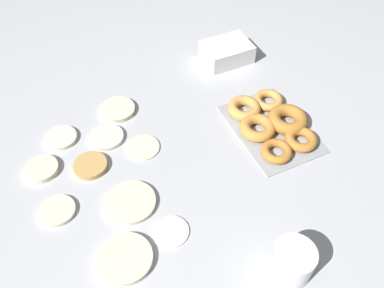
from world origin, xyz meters
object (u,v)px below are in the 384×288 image
(pancake_8, at_px, (42,169))
(paper_cup, at_px, (292,262))
(pancake_1, at_px, (90,165))
(donut_tray, at_px, (272,123))
(pancake_4, at_px, (125,258))
(pancake_7, at_px, (107,137))
(pancake_5, at_px, (61,138))
(container_stack, at_px, (227,52))
(pancake_9, at_px, (141,147))
(pancake_2, at_px, (131,202))
(pancake_3, at_px, (118,110))
(pancake_6, at_px, (58,210))
(pancake_0, at_px, (171,231))

(pancake_8, distance_m, paper_cup, 0.64)
(pancake_1, height_order, donut_tray, donut_tray)
(pancake_4, xyz_separation_m, pancake_7, (0.35, -0.07, -0.00))
(pancake_5, height_order, container_stack, container_stack)
(pancake_1, bearing_deg, pancake_9, -88.47)
(paper_cup, bearing_deg, pancake_8, 40.57)
(pancake_8, height_order, pancake_9, pancake_8)
(pancake_2, distance_m, pancake_4, 0.14)
(pancake_9, bearing_deg, pancake_3, 4.00)
(pancake_1, height_order, pancake_5, pancake_1)
(pancake_3, relative_size, pancake_9, 1.09)
(pancake_4, xyz_separation_m, pancake_9, (0.28, -0.14, -0.00))
(pancake_5, bearing_deg, paper_cup, -148.67)
(pancake_3, distance_m, pancake_5, 0.18)
(pancake_1, bearing_deg, paper_cup, -145.81)
(container_stack, relative_size, paper_cup, 1.68)
(pancake_1, height_order, pancake_3, same)
(pancake_3, height_order, pancake_5, pancake_3)
(pancake_6, distance_m, donut_tray, 0.60)
(pancake_9, bearing_deg, pancake_4, 153.44)
(pancake_4, bearing_deg, donut_tray, -68.01)
(pancake_8, relative_size, pancake_9, 0.94)
(pancake_0, height_order, pancake_9, same)
(pancake_2, relative_size, pancake_3, 1.23)
(pancake_2, bearing_deg, pancake_6, 72.43)
(container_stack, bearing_deg, donut_tray, 174.46)
(pancake_5, distance_m, pancake_9, 0.22)
(pancake_4, bearing_deg, pancake_2, -24.02)
(pancake_1, distance_m, pancake_6, 0.14)
(pancake_2, bearing_deg, pancake_9, -28.67)
(pancake_8, xyz_separation_m, pancake_9, (-0.04, -0.25, -0.00))
(pancake_7, height_order, container_stack, container_stack)
(pancake_6, height_order, donut_tray, donut_tray)
(pancake_0, xyz_separation_m, pancake_6, (0.16, 0.22, 0.00))
(pancake_7, bearing_deg, donut_tray, -109.96)
(pancake_3, bearing_deg, pancake_6, 137.99)
(pancake_8, relative_size, donut_tray, 0.30)
(pancake_7, bearing_deg, pancake_8, 100.88)
(pancake_0, relative_size, donut_tray, 0.29)
(pancake_5, relative_size, pancake_9, 0.95)
(pancake_6, xyz_separation_m, pancake_7, (0.17, -0.17, 0.00))
(pancake_3, bearing_deg, donut_tray, -123.57)
(pancake_6, relative_size, pancake_9, 0.93)
(pancake_1, distance_m, pancake_5, 0.13)
(donut_tray, bearing_deg, pancake_1, 81.02)
(pancake_7, bearing_deg, pancake_0, -171.97)
(pancake_0, relative_size, pancake_8, 0.96)
(pancake_2, height_order, pancake_7, same)
(pancake_5, distance_m, donut_tray, 0.57)
(pancake_3, bearing_deg, container_stack, -78.73)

